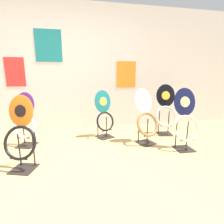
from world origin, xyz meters
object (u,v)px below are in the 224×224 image
at_px(toilet_seat_display_orange_sun, 21,135).
at_px(toilet_seat_display_teal_sax, 104,115).
at_px(toilet_seat_display_navy_moon, 186,122).
at_px(toilet_seat_display_white_plain, 146,119).
at_px(toilet_seat_display_jazz_black, 166,112).
at_px(toilet_seat_display_purple_note, 25,121).

xyz_separation_m(toilet_seat_display_orange_sun, toilet_seat_display_teal_sax, (1.17, 0.96, -0.02)).
bearing_deg(toilet_seat_display_teal_sax, toilet_seat_display_navy_moon, -34.41).
height_order(toilet_seat_display_white_plain, toilet_seat_display_teal_sax, toilet_seat_display_white_plain).
bearing_deg(toilet_seat_display_white_plain, toilet_seat_display_jazz_black, 33.78).
relative_size(toilet_seat_display_white_plain, toilet_seat_display_teal_sax, 1.06).
relative_size(toilet_seat_display_purple_note, toilet_seat_display_jazz_black, 0.90).
height_order(toilet_seat_display_purple_note, toilet_seat_display_jazz_black, toilet_seat_display_jazz_black).
distance_m(toilet_seat_display_navy_moon, toilet_seat_display_white_plain, 0.62).
height_order(toilet_seat_display_jazz_black, toilet_seat_display_orange_sun, toilet_seat_display_jazz_black).
relative_size(toilet_seat_display_navy_moon, toilet_seat_display_white_plain, 1.03).
bearing_deg(toilet_seat_display_teal_sax, toilet_seat_display_purple_note, -173.33).
bearing_deg(toilet_seat_display_navy_moon, toilet_seat_display_teal_sax, 145.59).
relative_size(toilet_seat_display_jazz_black, toilet_seat_display_teal_sax, 1.11).
bearing_deg(toilet_seat_display_jazz_black, toilet_seat_display_navy_moon, -93.89).
bearing_deg(toilet_seat_display_white_plain, toilet_seat_display_navy_moon, -35.24).
xyz_separation_m(toilet_seat_display_navy_moon, toilet_seat_display_teal_sax, (-1.16, 0.80, -0.01)).
height_order(toilet_seat_display_orange_sun, toilet_seat_display_teal_sax, toilet_seat_display_orange_sun).
bearing_deg(toilet_seat_display_navy_moon, toilet_seat_display_white_plain, 144.76).
height_order(toilet_seat_display_jazz_black, toilet_seat_display_white_plain, toilet_seat_display_jazz_black).
bearing_deg(toilet_seat_display_orange_sun, toilet_seat_display_white_plain, 15.76).
bearing_deg(toilet_seat_display_purple_note, toilet_seat_display_teal_sax, 6.67).
bearing_deg(toilet_seat_display_purple_note, toilet_seat_display_white_plain, -8.07).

